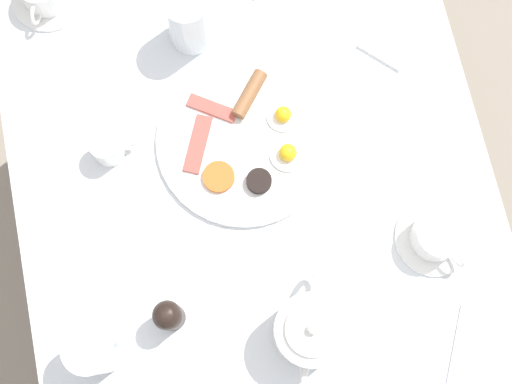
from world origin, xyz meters
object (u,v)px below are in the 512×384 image
(teapot_near, at_px, (310,330))
(knife_by_plate, at_px, (453,369))
(teacup_with_saucer_right, at_px, (438,236))
(water_glass_short, at_px, (189,19))
(breakfast_plate, at_px, (246,140))
(creamer_jug, at_px, (108,148))
(pepper_grinder, at_px, (169,316))
(water_glass_tall, at_px, (96,349))
(napkin_folded, at_px, (395,34))

(teapot_near, distance_m, knife_by_plate, 0.26)
(teacup_with_saucer_right, distance_m, water_glass_short, 0.58)
(breakfast_plate, bearing_deg, creamer_jug, 172.94)
(water_glass_short, bearing_deg, pepper_grinder, -104.62)
(teapot_near, relative_size, creamer_jug, 2.56)
(creamer_jug, bearing_deg, knife_by_plate, -44.66)
(breakfast_plate, height_order, water_glass_tall, water_glass_tall)
(teapot_near, bearing_deg, pepper_grinder, -87.07)
(water_glass_tall, bearing_deg, teacup_with_saucer_right, 6.39)
(pepper_grinder, relative_size, napkin_folded, 0.68)
(creamer_jug, xyz_separation_m, pepper_grinder, (0.05, -0.31, 0.02))
(water_glass_tall, relative_size, creamer_jug, 1.61)
(breakfast_plate, xyz_separation_m, knife_by_plate, (0.26, -0.46, -0.01))
(water_glass_short, relative_size, napkin_folded, 0.89)
(teacup_with_saucer_right, relative_size, water_glass_short, 1.03)
(teapot_near, height_order, napkin_folded, teapot_near)
(teacup_with_saucer_right, bearing_deg, knife_by_plate, -96.72)
(water_glass_short, height_order, knife_by_plate, water_glass_short)
(teacup_with_saucer_right, relative_size, pepper_grinder, 1.34)
(napkin_folded, bearing_deg, water_glass_tall, -143.99)
(creamer_jug, xyz_separation_m, napkin_folded, (0.56, 0.12, -0.03))
(creamer_jug, relative_size, napkin_folded, 0.53)
(teacup_with_saucer_right, bearing_deg, pepper_grinder, -175.30)
(pepper_grinder, bearing_deg, napkin_folded, 40.35)
(teacup_with_saucer_right, height_order, knife_by_plate, teacup_with_saucer_right)
(teacup_with_saucer_right, bearing_deg, water_glass_tall, -173.61)
(breakfast_plate, relative_size, water_glass_tall, 2.50)
(water_glass_tall, bearing_deg, knife_by_plate, -15.23)
(water_glass_short, bearing_deg, creamer_jug, -133.80)
(teacup_with_saucer_right, xyz_separation_m, napkin_folded, (0.03, 0.39, -0.03))
(teacup_with_saucer_right, xyz_separation_m, water_glass_short, (-0.34, 0.47, 0.04))
(napkin_folded, bearing_deg, teapot_near, -119.58)
(teapot_near, bearing_deg, water_glass_tall, -76.51)
(teapot_near, bearing_deg, creamer_jug, -123.80)
(creamer_jug, bearing_deg, breakfast_plate, -7.06)
(knife_by_plate, bearing_deg, napkin_folded, 84.72)
(teacup_with_saucer_right, bearing_deg, breakfast_plate, 139.58)
(creamer_jug, bearing_deg, water_glass_tall, -101.56)
(teacup_with_saucer_right, distance_m, water_glass_tall, 0.60)
(creamer_jug, height_order, napkin_folded, creamer_jug)
(teapot_near, distance_m, napkin_folded, 0.57)
(teapot_near, bearing_deg, water_glass_short, -150.79)
(water_glass_tall, bearing_deg, teapot_near, -6.90)
(water_glass_short, relative_size, creamer_jug, 1.69)
(pepper_grinder, xyz_separation_m, knife_by_plate, (0.45, -0.18, -0.05))
(napkin_folded, bearing_deg, knife_by_plate, -95.28)
(teapot_near, relative_size, pepper_grinder, 1.98)
(breakfast_plate, distance_m, teapot_near, 0.36)
(creamer_jug, bearing_deg, water_glass_short, 46.20)
(pepper_grinder, height_order, knife_by_plate, pepper_grinder)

